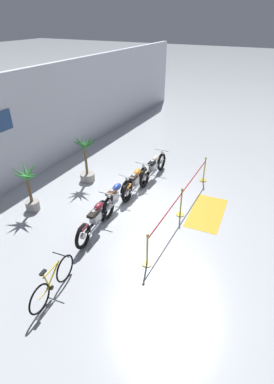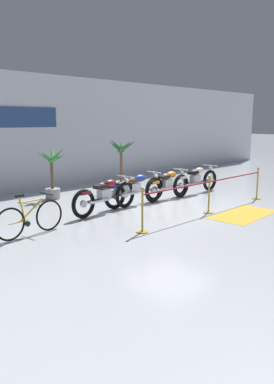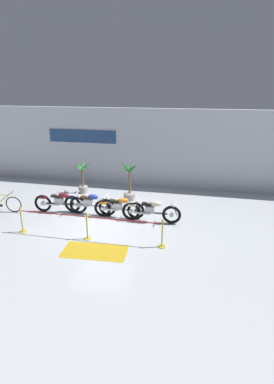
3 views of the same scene
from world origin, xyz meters
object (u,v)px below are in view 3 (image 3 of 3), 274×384
Objects in this scene: motorcycle_cream_3 at (151,211)px; stanchion_mid_left at (87,230)px; bicycle at (3,203)px; motorcycle_blue_1 at (90,204)px; motorcycle_orange_2 at (119,207)px; floor_banner at (95,251)px; potted_palm_right_of_row at (83,177)px; stanchion_far_left at (59,220)px; potted_palm_left_of_row at (130,182)px; stanchion_mid_right at (162,238)px; motorcycle_maroon_0 at (60,202)px.

motorcycle_cream_3 is 2.33× the size of stanchion_mid_left.
bicycle reaches higher than motorcycle_cream_3.
bicycle reaches higher than motorcycle_blue_1.
floor_banner is (-0.09, -2.84, -0.47)m from motorcycle_orange_2.
bicycle is at bearing -129.05° from potted_palm_right_of_row.
motorcycle_cream_3 is 3.66m from stanchion_far_left.
bicycle is at bearing -176.98° from motorcycle_cream_3.
motorcycle_blue_1 is 0.98× the size of motorcycle_cream_3.
motorcycle_blue_1 is 3.90m from bicycle.
potted_palm_left_of_row is (5.14, 2.64, 0.52)m from bicycle.
potted_palm_right_of_row reaches higher than stanchion_mid_left.
potted_palm_left_of_row is (-0.07, 2.17, 0.44)m from motorcycle_orange_2.
motorcycle_blue_1 is at bearing 108.34° from stanchion_mid_left.
stanchion_far_left reaches higher than motorcycle_cream_3.
stanchion_mid_right is at bearing -44.66° from potted_palm_right_of_row.
motorcycle_maroon_0 is 1.10× the size of motorcycle_orange_2.
floor_banner is (-2.18, -0.78, -0.35)m from stanchion_mid_right.
potted_palm_left_of_row is (2.58, 2.19, 0.43)m from motorcycle_maroon_0.
floor_banner is (2.57, -2.82, -0.48)m from motorcycle_maroon_0.
potted_palm_left_of_row is 0.89× the size of floor_banner.
motorcycle_orange_2 is 0.40× the size of stanchion_far_left.
potted_palm_left_of_row is at bearing 82.38° from stanchion_mid_left.
motorcycle_cream_3 is 2.80m from stanchion_mid_left.
motorcycle_maroon_0 reaches higher than motorcycle_cream_3.
stanchion_far_left is 1.12m from stanchion_mid_left.
stanchion_mid_left reaches higher than motorcycle_blue_1.
floor_banner is at bearing -160.21° from stanchion_mid_right.
motorcycle_cream_3 is 2.06m from stanchion_mid_right.
motorcycle_orange_2 is 1.12× the size of potted_palm_left_of_row.
bicycle is at bearing -174.90° from motorcycle_orange_2.
potted_palm_right_of_row reaches higher than floor_banner.
motorcycle_maroon_0 is 2.66m from motorcycle_orange_2.
bicycle is at bearing 151.49° from floor_banner.
motorcycle_blue_1 is at bearing 109.62° from floor_banner.
stanchion_far_left reaches higher than motorcycle_maroon_0.
potted_palm_left_of_row reaches higher than motorcycle_blue_1.
motorcycle_cream_3 is at bearing 43.71° from stanchion_mid_left.
motorcycle_cream_3 is at bearing 57.89° from floor_banner.
potted_palm_left_of_row is at bearing -10.63° from potted_palm_right_of_row.
motorcycle_orange_2 is at bearing 50.15° from stanchion_far_left.
motorcycle_maroon_0 is 5.17m from stanchion_mid_right.
floor_banner is (-0.01, -5.01, -0.91)m from potted_palm_left_of_row.
motorcycle_maroon_0 is 1.37× the size of bicycle.
motorcycle_cream_3 reaches higher than floor_banner.
motorcycle_orange_2 is 1.25× the size of bicycle.
motorcycle_cream_3 is 4.94m from potted_palm_right_of_row.
potted_palm_left_of_row is at bearing 58.11° from motorcycle_blue_1.
motorcycle_maroon_0 is 2.60m from bicycle.
stanchion_far_left is 5.16× the size of stanchion_mid_left.
motorcycle_maroon_0 reaches higher than motorcycle_orange_2.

